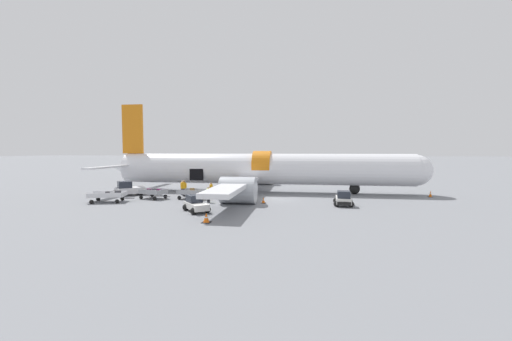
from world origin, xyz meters
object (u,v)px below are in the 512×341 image
object	(u,v)px
baggage_cart_loading	(192,194)
suitcase_on_tarmac_upright	(188,200)
ground_crew_supervisor	(211,189)
airplane	(258,170)
ground_crew_loader_b	(230,191)
baggage_cart_queued	(154,194)
ground_crew_loader_a	(208,194)
baggage_tug_lead	(343,199)
baggage_cart_empty	(109,197)
ground_crew_helper	(184,188)
baggage_tug_mid	(196,205)
ground_crew_driver	(229,188)
baggage_tug_rear	(128,189)
ground_crew_marshal	(182,187)

from	to	relation	value
baggage_cart_loading	suitcase_on_tarmac_upright	bearing A→B (deg)	-78.56
ground_crew_supervisor	airplane	bearing A→B (deg)	43.25
baggage_cart_loading	suitcase_on_tarmac_upright	distance (m)	2.52
baggage_cart_loading	ground_crew_loader_b	bearing A→B (deg)	4.47
baggage_cart_queued	ground_crew_loader_a	distance (m)	6.67
airplane	suitcase_on_tarmac_upright	size ratio (longest dim) A/B	58.71
baggage_tug_lead	baggage_cart_empty	size ratio (longest dim) A/B	0.66
baggage_tug_lead	ground_crew_helper	distance (m)	17.39
airplane	baggage_cart_empty	bearing A→B (deg)	-144.63
airplane	baggage_cart_empty	distance (m)	16.88
ground_crew_loader_a	baggage_tug_mid	bearing A→B (deg)	-86.19
ground_crew_loader_a	ground_crew_driver	distance (m)	4.63
baggage_tug_rear	ground_crew_loader_a	bearing A→B (deg)	-17.60
baggage_tug_lead	ground_crew_loader_a	distance (m)	13.01
baggage_cart_empty	airplane	bearing A→B (deg)	35.37
baggage_tug_mid	ground_crew_driver	world-z (taller)	ground_crew_driver
airplane	baggage_cart_loading	size ratio (longest dim) A/B	10.38
ground_crew_driver	ground_crew_supervisor	size ratio (longest dim) A/B	1.13
baggage_tug_lead	ground_crew_marshal	world-z (taller)	ground_crew_marshal
baggage_cart_empty	ground_crew_supervisor	world-z (taller)	ground_crew_supervisor
ground_crew_supervisor	ground_crew_helper	bearing A→B (deg)	-175.74
baggage_tug_lead	suitcase_on_tarmac_upright	distance (m)	14.89
baggage_cart_loading	ground_crew_helper	distance (m)	2.56
baggage_tug_rear	baggage_cart_loading	world-z (taller)	baggage_tug_rear
baggage_cart_loading	ground_crew_loader_b	world-z (taller)	ground_crew_loader_b
baggage_tug_rear	ground_crew_loader_a	xyz separation A→B (m)	(10.55, -3.35, 0.13)
baggage_tug_mid	ground_crew_supervisor	bearing A→B (deg)	98.20
ground_crew_marshal	baggage_tug_lead	bearing A→B (deg)	-13.92
ground_crew_supervisor	ground_crew_helper	world-z (taller)	ground_crew_helper
baggage_tug_rear	ground_crew_helper	world-z (taller)	ground_crew_helper
baggage_tug_mid	ground_crew_supervisor	world-z (taller)	ground_crew_supervisor
baggage_tug_mid	baggage_cart_empty	distance (m)	10.67
baggage_tug_rear	ground_crew_helper	bearing A→B (deg)	3.44
suitcase_on_tarmac_upright	airplane	bearing A→B (deg)	57.91
baggage_tug_rear	ground_crew_loader_b	bearing A→B (deg)	-5.57
ground_crew_supervisor	baggage_tug_mid	bearing A→B (deg)	-81.80
ground_crew_driver	ground_crew_supervisor	bearing A→B (deg)	-163.77
baggage_tug_lead	baggage_tug_rear	bearing A→B (deg)	172.48
ground_crew_loader_b	ground_crew_supervisor	xyz separation A→B (m)	(-2.55, 1.81, -0.05)
baggage_tug_mid	baggage_tug_rear	size ratio (longest dim) A/B	0.89
airplane	baggage_cart_loading	xyz separation A→B (m)	(-6.14, -6.55, -2.22)
ground_crew_driver	ground_crew_marshal	xyz separation A→B (m)	(-5.56, 0.07, -0.05)
ground_crew_marshal	baggage_tug_mid	bearing A→B (deg)	-61.91
airplane	ground_crew_loader_b	distance (m)	6.87
baggage_cart_empty	ground_crew_helper	xyz separation A→B (m)	(5.83, 5.03, 0.39)
baggage_cart_empty	ground_crew_helper	bearing A→B (deg)	40.76
baggage_cart_queued	airplane	bearing A→B (deg)	34.06
baggage_cart_loading	baggage_cart_queued	world-z (taller)	baggage_cart_loading
baggage_cart_queued	baggage_cart_empty	distance (m)	4.32
baggage_cart_loading	ground_crew_loader_a	distance (m)	3.01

